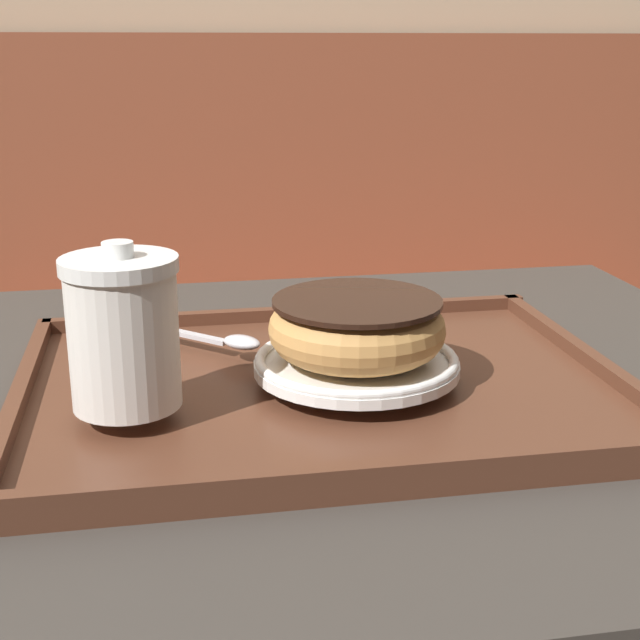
{
  "coord_description": "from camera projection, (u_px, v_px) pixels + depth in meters",
  "views": [
    {
      "loc": [
        -0.12,
        -0.68,
        0.98
      ],
      "look_at": [
        -0.0,
        -0.03,
        0.77
      ],
      "focal_mm": 50.0,
      "sensor_mm": 36.0,
      "label": 1
    }
  ],
  "objects": [
    {
      "name": "booth_bench",
      "position": [
        337.0,
        407.0,
        1.71
      ],
      "size": [
        1.38,
        0.44,
        1.0
      ],
      "color": "brown",
      "rests_on": "ground_plane"
    },
    {
      "name": "spoon",
      "position": [
        216.0,
        338.0,
        0.77
      ],
      "size": [
        0.13,
        0.13,
        0.01
      ],
      "rotation": [
        0.0,
        0.0,
        5.54
      ],
      "color": "silver",
      "rests_on": "serving_tray"
    },
    {
      "name": "plate_with_chocolate_donut",
      "position": [
        356.0,
        363.0,
        0.7
      ],
      "size": [
        0.16,
        0.16,
        0.01
      ],
      "color": "white",
      "rests_on": "serving_tray"
    },
    {
      "name": "cafe_table",
      "position": [
        319.0,
        563.0,
        0.79
      ],
      "size": [
        0.84,
        0.7,
        0.71
      ],
      "color": "#38332D",
      "rests_on": "ground_plane"
    },
    {
      "name": "serving_tray",
      "position": [
        320.0,
        388.0,
        0.71
      ],
      "size": [
        0.47,
        0.36,
        0.02
      ],
      "color": "#512D1E",
      "rests_on": "cafe_table"
    },
    {
      "name": "donut_chocolate_glazed",
      "position": [
        357.0,
        327.0,
        0.69
      ],
      "size": [
        0.14,
        0.14,
        0.04
      ],
      "color": "tan",
      "rests_on": "plate_with_chocolate_donut"
    },
    {
      "name": "coffee_cup_front",
      "position": [
        123.0,
        331.0,
        0.62
      ],
      "size": [
        0.08,
        0.08,
        0.12
      ],
      "color": "white",
      "rests_on": "serving_tray"
    }
  ]
}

